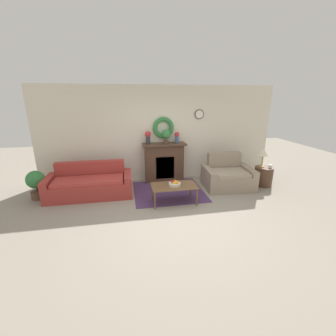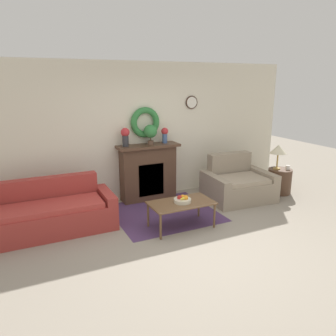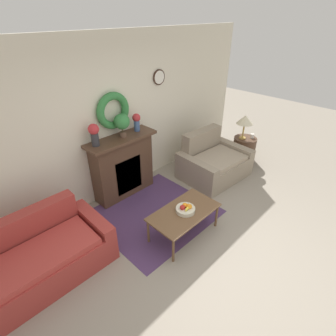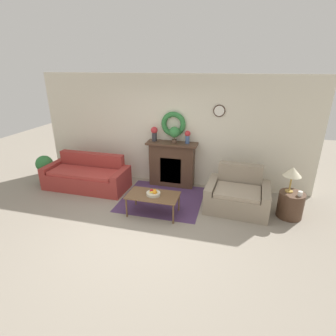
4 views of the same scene
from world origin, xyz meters
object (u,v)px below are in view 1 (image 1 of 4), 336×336
(coffee_table, at_px, (174,187))
(table_lamp, at_px, (263,152))
(couch_left, at_px, (90,184))
(potted_plant_floor_by_couch, at_px, (36,183))
(vase_on_mantel_right, at_px, (177,136))
(potted_plant_on_mantel, at_px, (166,135))
(fireplace, at_px, (164,162))
(side_table_by_loveseat, at_px, (263,176))
(loveseat_right, at_px, (227,176))
(vase_on_mantel_left, at_px, (148,136))
(fruit_bowl, at_px, (175,184))
(mug, at_px, (270,166))

(coffee_table, relative_size, table_lamp, 2.00)
(couch_left, xyz_separation_m, potted_plant_floor_by_couch, (-1.24, 0.05, 0.12))
(vase_on_mantel_right, relative_size, potted_plant_on_mantel, 0.79)
(couch_left, distance_m, potted_plant_floor_by_couch, 1.25)
(coffee_table, bearing_deg, couch_left, 158.17)
(fireplace, distance_m, side_table_by_loveseat, 2.82)
(loveseat_right, distance_m, coffee_table, 1.79)
(loveseat_right, relative_size, coffee_table, 1.28)
(side_table_by_loveseat, xyz_separation_m, vase_on_mantel_left, (-3.11, 0.88, 1.07))
(coffee_table, height_order, side_table_by_loveseat, side_table_by_loveseat)
(potted_plant_floor_by_couch, bearing_deg, fireplace, 11.13)
(vase_on_mantel_right, bearing_deg, potted_plant_on_mantel, -176.37)
(fruit_bowl, relative_size, potted_plant_on_mantel, 0.72)
(fruit_bowl, height_order, potted_plant_on_mantel, potted_plant_on_mantel)
(loveseat_right, distance_m, potted_plant_floor_by_couch, 4.87)
(vase_on_mantel_right, bearing_deg, couch_left, -163.74)
(vase_on_mantel_right, bearing_deg, loveseat_right, -32.21)
(couch_left, height_order, potted_plant_on_mantel, potted_plant_on_mantel)
(vase_on_mantel_right, bearing_deg, potted_plant_floor_by_couch, -169.91)
(fruit_bowl, xyz_separation_m, vase_on_mantel_right, (0.38, 1.50, 0.82))
(coffee_table, xyz_separation_m, vase_on_mantel_right, (0.40, 1.48, 0.91))
(fruit_bowl, xyz_separation_m, table_lamp, (2.61, 0.66, 0.46))
(mug, bearing_deg, fruit_bowl, -169.23)
(fireplace, height_order, fruit_bowl, fireplace)
(mug, bearing_deg, vase_on_mantel_right, 158.05)
(fireplace, relative_size, vase_on_mantel_left, 3.49)
(mug, relative_size, potted_plant_on_mantel, 0.23)
(table_lamp, bearing_deg, side_table_by_loveseat, -38.66)
(coffee_table, distance_m, mug, 2.85)
(mug, bearing_deg, potted_plant_floor_by_couch, 176.92)
(side_table_by_loveseat, bearing_deg, potted_plant_floor_by_couch, 177.70)
(fruit_bowl, height_order, vase_on_mantel_right, vase_on_mantel_right)
(potted_plant_on_mantel, bearing_deg, vase_on_mantel_right, 3.63)
(couch_left, bearing_deg, side_table_by_loveseat, -1.94)
(couch_left, distance_m, side_table_by_loveseat, 4.67)
(vase_on_mantel_right, bearing_deg, table_lamp, -20.48)
(vase_on_mantel_left, bearing_deg, fruit_bowl, -73.58)
(loveseat_right, distance_m, fruit_bowl, 1.79)
(fruit_bowl, height_order, mug, mug)
(loveseat_right, height_order, mug, loveseat_right)
(fireplace, relative_size, table_lamp, 2.37)
(fireplace, xyz_separation_m, vase_on_mantel_left, (-0.45, 0.01, 0.76))
(coffee_table, height_order, vase_on_mantel_right, vase_on_mantel_right)
(coffee_table, distance_m, table_lamp, 2.76)
(fireplace, xyz_separation_m, fruit_bowl, (-0.01, -1.49, -0.09))
(vase_on_mantel_left, bearing_deg, loveseat_right, -20.83)
(side_table_by_loveseat, xyz_separation_m, vase_on_mantel_right, (-2.29, 0.88, 1.04))
(fireplace, bearing_deg, mug, -19.14)
(fireplace, xyz_separation_m, potted_plant_on_mantel, (0.06, -0.01, 0.80))
(vase_on_mantel_left, bearing_deg, coffee_table, -74.05)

